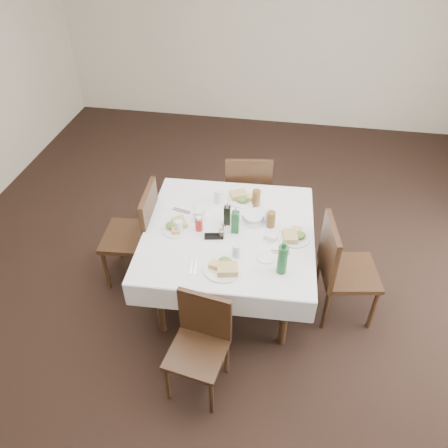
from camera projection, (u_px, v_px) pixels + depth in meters
name	position (u px, v px, depth m)	size (l,w,h in m)	color
ground_plane	(229.00, 283.00, 4.21)	(7.00, 7.00, 0.00)	black
room_shell	(231.00, 119.00, 3.12)	(6.04, 7.04, 2.80)	beige
dining_table	(229.00, 237.00, 3.69)	(1.48, 1.48, 0.76)	black
chair_north	(248.00, 189.00, 4.47)	(0.51, 0.51, 0.96)	black
chair_south	(201.00, 338.00, 3.15)	(0.46, 0.46, 0.84)	black
chair_east	(340.00, 265.00, 3.61)	(0.53, 0.53, 0.98)	black
chair_west	(139.00, 230.00, 3.93)	(0.51, 0.51, 1.00)	black
meal_north	(242.00, 198.00, 3.95)	(0.28, 0.28, 0.06)	white
meal_south	(224.00, 267.00, 3.27)	(0.29, 0.29, 0.06)	white
meal_east	(294.00, 236.00, 3.55)	(0.28, 0.28, 0.06)	white
meal_west	(177.00, 226.00, 3.65)	(0.26, 0.26, 0.06)	white
side_plate_a	(203.00, 205.00, 3.90)	(0.18, 0.18, 0.01)	white
side_plate_b	(266.00, 257.00, 3.38)	(0.15, 0.15, 0.01)	white
water_n	(218.00, 197.00, 3.90)	(0.07, 0.07, 0.13)	silver
water_s	(236.00, 251.00, 3.36)	(0.06, 0.06, 0.12)	silver
water_e	(269.00, 216.00, 3.69)	(0.07, 0.07, 0.12)	silver
water_w	(179.00, 227.00, 3.58)	(0.06, 0.06, 0.12)	silver
iced_tea_a	(256.00, 198.00, 3.86)	(0.07, 0.07, 0.15)	brown
iced_tea_b	(271.00, 219.00, 3.63)	(0.07, 0.07, 0.15)	brown
bread_basket	(253.00, 218.00, 3.72)	(0.19, 0.19, 0.06)	silver
oil_cruet_dark	(227.00, 215.00, 3.65)	(0.05, 0.05, 0.23)	black
oil_cruet_green	(235.00, 221.00, 3.56)	(0.06, 0.06, 0.26)	#1C5A27
ketchup_bottle	(199.00, 224.00, 3.61)	(0.06, 0.06, 0.13)	red
salt_shaker	(224.00, 229.00, 3.59)	(0.03, 0.03, 0.08)	white
pepper_shaker	(221.00, 234.00, 3.54)	(0.04, 0.04, 0.09)	#412B1F
coffee_mug	(198.00, 216.00, 3.73)	(0.12, 0.12, 0.09)	white
sunglasses	(214.00, 236.00, 3.56)	(0.16, 0.08, 0.03)	black
green_bottle	(282.00, 259.00, 3.19)	(0.08, 0.08, 0.29)	#1C5A27
sugar_caddy	(270.00, 237.00, 3.54)	(0.10, 0.08, 0.05)	white
cutlery_n	(253.00, 202.00, 3.94)	(0.12, 0.19, 0.01)	silver
cutlery_s	(194.00, 265.00, 3.32)	(0.07, 0.21, 0.01)	silver
cutlery_e	(280.00, 252.00, 3.43)	(0.16, 0.04, 0.01)	silver
cutlery_w	(182.00, 211.00, 3.84)	(0.17, 0.08, 0.01)	silver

